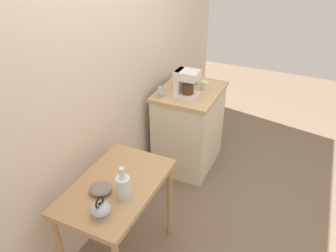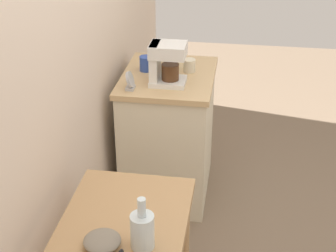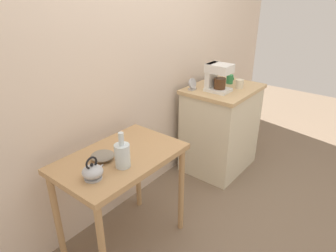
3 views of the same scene
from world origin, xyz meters
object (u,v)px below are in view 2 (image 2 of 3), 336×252
glass_carafe_vase (142,230)px  table_clock (130,81)px  mug_blue (146,63)px  mug_small_cream (189,65)px  coffee_maker (165,62)px  mug_tall_green (169,59)px  bowl_stoneware (102,241)px

glass_carafe_vase → table_clock: (1.23, 0.32, 0.09)m
glass_carafe_vase → mug_blue: bearing=10.3°
mug_small_cream → glass_carafe_vase: bearing=179.9°
coffee_maker → mug_blue: bearing=39.4°
mug_blue → mug_tall_green: 0.18m
mug_small_cream → table_clock: 0.47m
mug_small_cream → coffee_maker: bearing=150.4°
mug_tall_green → table_clock: bearing=157.0°
glass_carafe_vase → mug_small_cream: bearing=-0.1°
bowl_stoneware → coffee_maker: coffee_maker is taller
mug_tall_green → mug_blue: bearing=127.7°
mug_small_cream → mug_tall_green: (0.08, 0.14, 0.00)m
coffee_maker → table_clock: coffee_maker is taller
bowl_stoneware → table_clock: size_ratio=1.34×
table_clock → mug_small_cream: bearing=-43.6°
coffee_maker → mug_small_cream: 0.27m
mug_blue → table_clock: size_ratio=0.86×
coffee_maker → mug_small_cream: bearing=-29.6°
glass_carafe_vase → mug_small_cream: size_ratio=2.71×
coffee_maker → mug_tall_green: (0.30, 0.02, -0.10)m
glass_carafe_vase → table_clock: bearing=14.5°
glass_carafe_vase → mug_tall_green: 1.65m
coffee_maker → mug_small_cream: (0.22, -0.13, -0.10)m
bowl_stoneware → coffee_maker: 1.39m
mug_blue → glass_carafe_vase: bearing=-169.7°
bowl_stoneware → mug_small_cream: size_ratio=1.77×
coffee_maker → mug_tall_green: bearing=3.6°
mug_tall_green → glass_carafe_vase: bearing=-175.1°
mug_small_cream → bowl_stoneware: bearing=174.1°
coffee_maker → mug_small_cream: coffee_maker is taller
coffee_maker → glass_carafe_vase: bearing=-174.8°
mug_small_cream → mug_blue: (-0.03, 0.28, 0.01)m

